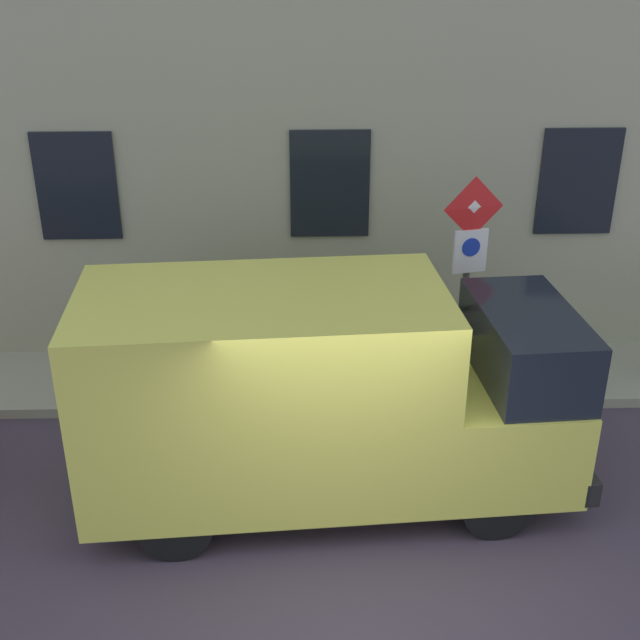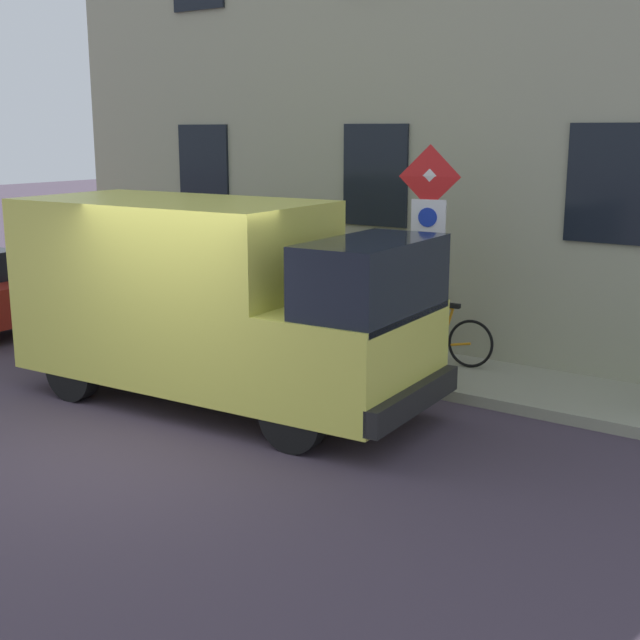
{
  "view_description": "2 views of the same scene",
  "coord_description": "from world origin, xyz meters",
  "px_view_note": "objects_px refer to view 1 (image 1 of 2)",
  "views": [
    {
      "loc": [
        -5.92,
        0.51,
        5.73
      ],
      "look_at": [
        3.19,
        0.2,
        1.43
      ],
      "focal_mm": 45.35,
      "sensor_mm": 36.0,
      "label": 1
    },
    {
      "loc": [
        -5.9,
        -6.71,
        3.34
      ],
      "look_at": [
        2.29,
        -0.88,
        1.07
      ],
      "focal_mm": 47.43,
      "sensor_mm": 36.0,
      "label": 2
    }
  ],
  "objects_px": {
    "bicycle_orange": "(424,340)",
    "bicycle_red": "(289,342)",
    "bicycle_purple": "(357,341)",
    "delivery_van": "(321,392)",
    "litter_bin": "(291,363)",
    "sign_post_stacked": "(469,259)",
    "bicycle_black": "(221,343)"
  },
  "relations": [
    {
      "from": "bicycle_orange",
      "to": "bicycle_red",
      "type": "xyz_separation_m",
      "value": [
        0.0,
        1.95,
        0.0
      ]
    },
    {
      "from": "bicycle_purple",
      "to": "bicycle_red",
      "type": "bearing_deg",
      "value": 0.53
    },
    {
      "from": "delivery_van",
      "to": "bicycle_purple",
      "type": "distance_m",
      "value": 3.01
    },
    {
      "from": "bicycle_orange",
      "to": "bicycle_purple",
      "type": "xyz_separation_m",
      "value": [
        0.0,
        0.97,
        0.0
      ]
    },
    {
      "from": "bicycle_purple",
      "to": "litter_bin",
      "type": "xyz_separation_m",
      "value": [
        -0.77,
        0.95,
        0.08
      ]
    },
    {
      "from": "delivery_van",
      "to": "bicycle_purple",
      "type": "relative_size",
      "value": 3.18
    },
    {
      "from": "delivery_van",
      "to": "bicycle_purple",
      "type": "xyz_separation_m",
      "value": [
        2.83,
        -0.62,
        -0.82
      ]
    },
    {
      "from": "sign_post_stacked",
      "to": "bicycle_orange",
      "type": "relative_size",
      "value": 1.69
    },
    {
      "from": "bicycle_red",
      "to": "bicycle_orange",
      "type": "bearing_deg",
      "value": 176.99
    },
    {
      "from": "bicycle_orange",
      "to": "sign_post_stacked",
      "type": "bearing_deg",
      "value": 106.7
    },
    {
      "from": "sign_post_stacked",
      "to": "delivery_van",
      "type": "distance_m",
      "value": 2.83
    },
    {
      "from": "bicycle_purple",
      "to": "litter_bin",
      "type": "bearing_deg",
      "value": 39.62
    },
    {
      "from": "sign_post_stacked",
      "to": "bicycle_red",
      "type": "xyz_separation_m",
      "value": [
        0.91,
        2.28,
        -1.58
      ]
    },
    {
      "from": "bicycle_orange",
      "to": "bicycle_red",
      "type": "bearing_deg",
      "value": -3.61
    },
    {
      "from": "bicycle_red",
      "to": "bicycle_purple",
      "type": "bearing_deg",
      "value": 177.02
    },
    {
      "from": "bicycle_orange",
      "to": "bicycle_black",
      "type": "height_order",
      "value": "same"
    },
    {
      "from": "bicycle_purple",
      "to": "bicycle_black",
      "type": "distance_m",
      "value": 1.95
    },
    {
      "from": "sign_post_stacked",
      "to": "bicycle_purple",
      "type": "xyz_separation_m",
      "value": [
        0.91,
        1.31,
        -1.58
      ]
    },
    {
      "from": "litter_bin",
      "to": "bicycle_orange",
      "type": "bearing_deg",
      "value": -68.11
    },
    {
      "from": "bicycle_red",
      "to": "bicycle_black",
      "type": "distance_m",
      "value": 0.97
    },
    {
      "from": "sign_post_stacked",
      "to": "bicycle_red",
      "type": "relative_size",
      "value": 1.69
    },
    {
      "from": "delivery_van",
      "to": "litter_bin",
      "type": "xyz_separation_m",
      "value": [
        2.06,
        0.33,
        -0.74
      ]
    },
    {
      "from": "sign_post_stacked",
      "to": "litter_bin",
      "type": "xyz_separation_m",
      "value": [
        0.14,
        2.26,
        -1.51
      ]
    },
    {
      "from": "sign_post_stacked",
      "to": "bicycle_red",
      "type": "bearing_deg",
      "value": 68.25
    },
    {
      "from": "delivery_van",
      "to": "bicycle_orange",
      "type": "relative_size",
      "value": 3.18
    },
    {
      "from": "delivery_van",
      "to": "litter_bin",
      "type": "distance_m",
      "value": 2.21
    },
    {
      "from": "bicycle_purple",
      "to": "bicycle_orange",
      "type": "bearing_deg",
      "value": -179.52
    },
    {
      "from": "bicycle_orange",
      "to": "bicycle_red",
      "type": "height_order",
      "value": "same"
    },
    {
      "from": "delivery_van",
      "to": "bicycle_orange",
      "type": "distance_m",
      "value": 3.35
    },
    {
      "from": "bicycle_orange",
      "to": "bicycle_black",
      "type": "xyz_separation_m",
      "value": [
        0.0,
        2.92,
        0.0
      ]
    },
    {
      "from": "bicycle_red",
      "to": "delivery_van",
      "type": "bearing_deg",
      "value": 94.12
    },
    {
      "from": "sign_post_stacked",
      "to": "bicycle_black",
      "type": "height_order",
      "value": "sign_post_stacked"
    }
  ]
}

